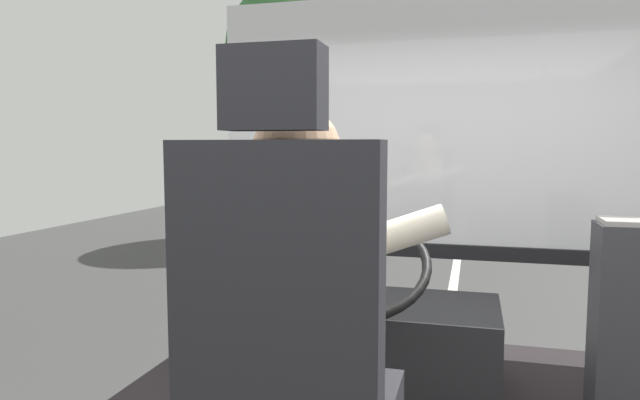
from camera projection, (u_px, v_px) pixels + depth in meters
ground at (459, 249)px, 10.26m from camera, size 18.00×44.00×0.06m
driver_seat at (290, 370)px, 1.37m from camera, size 0.48×0.48×1.32m
bus_driver at (304, 288)px, 1.47m from camera, size 0.74×0.56×0.75m
steering_console at (374, 340)px, 2.58m from camera, size 1.10×1.01×0.81m
fare_box at (627, 320)px, 2.28m from camera, size 0.26×0.23×0.82m
windshield_panel at (434, 156)px, 3.19m from camera, size 2.50×0.08×1.48m
street_tree at (290, 50)px, 11.72m from camera, size 2.69×2.69×5.20m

